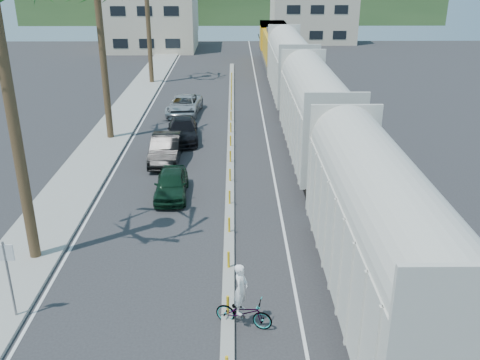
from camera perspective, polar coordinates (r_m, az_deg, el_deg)
name	(u,v)px	position (r m, az deg, el deg)	size (l,w,h in m)	color
ground	(227,356)	(17.59, -1.37, -18.29)	(140.00, 140.00, 0.00)	#28282B
sidewalk	(117,125)	(40.93, -13.02, 5.69)	(3.00, 90.00, 0.15)	gray
rails	(294,115)	(43.14, 5.75, 6.95)	(1.56, 100.00, 0.06)	black
median	(231,147)	(35.18, -1.01, 3.55)	(0.45, 60.00, 0.85)	gray
lane_markings	(202,126)	(40.08, -4.06, 5.76)	(9.42, 90.00, 0.01)	silver
freight_train	(303,94)	(37.54, 6.74, 9.10)	(3.00, 60.94, 5.85)	beige
street_sign	(8,269)	(19.55, -23.55, -8.72)	(0.60, 0.08, 3.00)	slate
buildings	(190,10)	(85.54, -5.35, 17.59)	(38.00, 27.00, 10.00)	beige
car_lead	(171,184)	(27.98, -7.34, -0.40)	(1.77, 4.14, 1.39)	black
car_second	(166,148)	(32.97, -7.90, 3.35)	(1.76, 4.93, 1.62)	black
car_third	(183,130)	(36.82, -6.13, 5.34)	(2.46, 5.17, 1.45)	black
car_rear	(184,105)	(43.34, -5.97, 7.95)	(2.87, 5.39, 1.44)	#B5B8BB
cyclist	(243,307)	(18.35, 0.34, -13.37)	(1.87, 2.39, 2.36)	#9EA0A5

